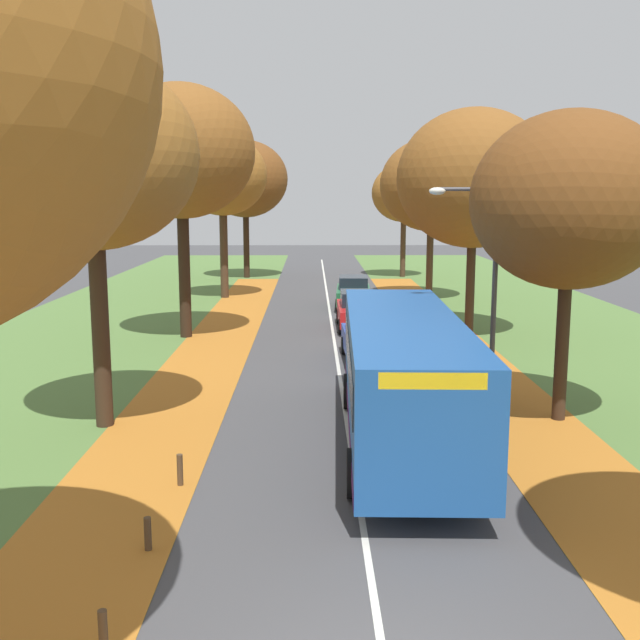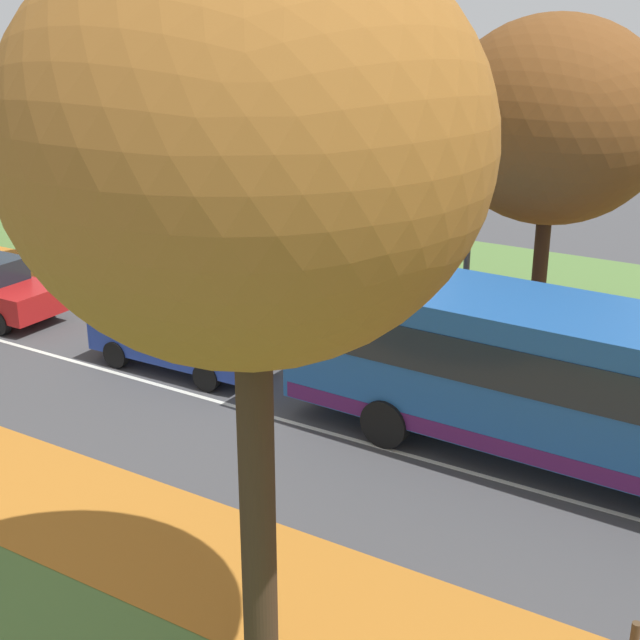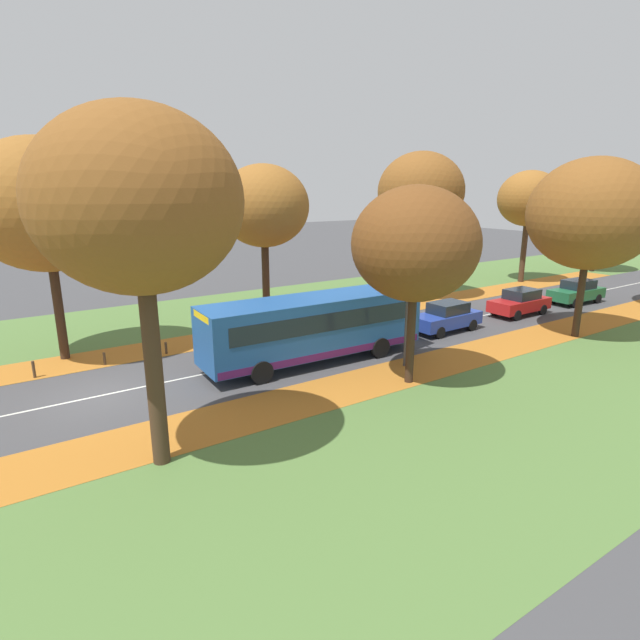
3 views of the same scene
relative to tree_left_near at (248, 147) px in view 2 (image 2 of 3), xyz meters
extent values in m
cube|color=#B26B23|center=(1.52, 3.52, -6.67)|extent=(2.80, 60.00, 0.00)
cube|color=#517538|center=(15.32, 9.52, -6.67)|extent=(12.00, 90.00, 0.01)
cube|color=#B26B23|center=(10.72, 3.52, -6.67)|extent=(2.80, 60.00, 0.00)
cube|color=silver|center=(6.12, 9.52, -6.67)|extent=(0.12, 80.00, 0.01)
cylinder|color=#382619|center=(0.00, 0.00, -4.28)|extent=(0.43, 0.43, 4.80)
ellipsoid|color=#935B23|center=(0.00, 0.00, 0.03)|extent=(5.09, 5.09, 4.58)
cylinder|color=#382619|center=(11.62, 0.40, -4.79)|extent=(0.34, 0.34, 3.78)
ellipsoid|color=brown|center=(11.62, 0.40, -1.06)|extent=(4.91, 4.91, 4.42)
cylinder|color=#382619|center=(11.77, 12.35, -4.63)|extent=(0.37, 0.37, 4.08)
ellipsoid|color=brown|center=(11.77, 12.35, -0.26)|extent=(6.22, 6.22, 5.60)
cylinder|color=#47474C|center=(10.12, 1.57, -3.68)|extent=(0.14, 0.14, 6.00)
cylinder|color=#47474C|center=(9.32, 1.57, -0.78)|extent=(1.60, 0.10, 0.10)
ellipsoid|color=silver|center=(8.52, 1.57, -0.83)|extent=(0.44, 0.28, 0.20)
cube|color=#1E5199|center=(7.34, -1.42, -4.95)|extent=(2.83, 10.47, 2.50)
cube|color=#19232D|center=(7.34, -1.42, -4.55)|extent=(2.83, 9.23, 0.80)
cube|color=#4C1951|center=(7.34, -1.42, -6.02)|extent=(2.84, 10.27, 0.32)
cylinder|color=black|center=(8.61, 1.40, -6.20)|extent=(0.33, 0.97, 0.96)
cylinder|color=black|center=(6.24, 1.48, -6.20)|extent=(0.33, 0.97, 0.96)
cube|color=#233D9E|center=(7.23, 7.28, -6.01)|extent=(1.80, 4.24, 0.70)
cube|color=#19232D|center=(7.23, 7.43, -5.36)|extent=(1.49, 2.05, 0.60)
cylinder|color=black|center=(8.04, 6.00, -6.36)|extent=(0.23, 0.64, 0.64)
cylinder|color=black|center=(6.48, 5.96, -6.36)|extent=(0.23, 0.64, 0.64)
cylinder|color=black|center=(7.98, 8.60, -6.36)|extent=(0.23, 0.64, 0.64)
cylinder|color=black|center=(6.42, 8.57, -6.36)|extent=(0.23, 0.64, 0.64)
cylinder|color=black|center=(8.01, 12.57, -6.36)|extent=(0.22, 0.64, 0.64)
cylinder|color=black|center=(6.45, 12.57, -6.36)|extent=(0.22, 0.64, 0.64)
camera|label=1|loc=(5.23, -18.24, -0.94)|focal=42.00mm
camera|label=2|loc=(-7.41, -5.39, 1.46)|focal=50.00mm
camera|label=3|loc=(25.48, -13.21, 1.01)|focal=28.00mm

